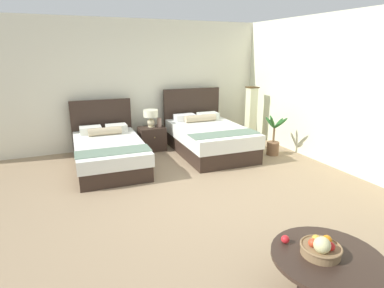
{
  "coord_description": "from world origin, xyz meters",
  "views": [
    {
      "loc": [
        -1.84,
        -3.75,
        2.09
      ],
      "look_at": [
        0.04,
        0.58,
        0.69
      ],
      "focal_mm": 29.44,
      "sensor_mm": 36.0,
      "label": 1
    }
  ],
  "objects_px": {
    "bed_near_corner": "(208,137)",
    "table_lamp": "(151,116)",
    "bed_near_window": "(109,151)",
    "coffee_table": "(327,265)",
    "fruit_bowl": "(321,248)",
    "loose_apple": "(285,239)",
    "potted_palm": "(273,142)",
    "vase": "(159,122)",
    "floor_lamp_corner": "(251,114)",
    "nightstand": "(152,139)"
  },
  "relations": [
    {
      "from": "table_lamp",
      "to": "coffee_table",
      "type": "height_order",
      "value": "table_lamp"
    },
    {
      "from": "potted_palm",
      "to": "bed_near_corner",
      "type": "bearing_deg",
      "value": 148.68
    },
    {
      "from": "fruit_bowl",
      "to": "loose_apple",
      "type": "xyz_separation_m",
      "value": [
        -0.16,
        0.26,
        -0.03
      ]
    },
    {
      "from": "bed_near_window",
      "to": "potted_palm",
      "type": "distance_m",
      "value": 3.31
    },
    {
      "from": "table_lamp",
      "to": "fruit_bowl",
      "type": "xyz_separation_m",
      "value": [
        0.1,
        -4.73,
        -0.28
      ]
    },
    {
      "from": "table_lamp",
      "to": "coffee_table",
      "type": "bearing_deg",
      "value": -88.19
    },
    {
      "from": "loose_apple",
      "to": "potted_palm",
      "type": "xyz_separation_m",
      "value": [
        2.28,
        3.13,
        -0.17
      ]
    },
    {
      "from": "bed_near_corner",
      "to": "fruit_bowl",
      "type": "bearing_deg",
      "value": -103.23
    },
    {
      "from": "bed_near_corner",
      "to": "potted_palm",
      "type": "bearing_deg",
      "value": -31.32
    },
    {
      "from": "bed_near_corner",
      "to": "fruit_bowl",
      "type": "xyz_separation_m",
      "value": [
        -0.96,
        -4.1,
        0.16
      ]
    },
    {
      "from": "fruit_bowl",
      "to": "nightstand",
      "type": "bearing_deg",
      "value": 91.2
    },
    {
      "from": "bed_near_corner",
      "to": "potted_palm",
      "type": "distance_m",
      "value": 1.35
    },
    {
      "from": "bed_near_window",
      "to": "loose_apple",
      "type": "relative_size",
      "value": 28.36
    },
    {
      "from": "bed_near_window",
      "to": "potted_palm",
      "type": "relative_size",
      "value": 2.47
    },
    {
      "from": "table_lamp",
      "to": "vase",
      "type": "distance_m",
      "value": 0.23
    },
    {
      "from": "bed_near_window",
      "to": "coffee_table",
      "type": "height_order",
      "value": "bed_near_window"
    },
    {
      "from": "floor_lamp_corner",
      "to": "loose_apple",
      "type": "bearing_deg",
      "value": -119.98
    },
    {
      "from": "bed_near_corner",
      "to": "table_lamp",
      "type": "height_order",
      "value": "bed_near_corner"
    },
    {
      "from": "nightstand",
      "to": "vase",
      "type": "distance_m",
      "value": 0.39
    },
    {
      "from": "bed_near_corner",
      "to": "table_lamp",
      "type": "relative_size",
      "value": 5.82
    },
    {
      "from": "coffee_table",
      "to": "floor_lamp_corner",
      "type": "height_order",
      "value": "floor_lamp_corner"
    },
    {
      "from": "bed_near_corner",
      "to": "coffee_table",
      "type": "bearing_deg",
      "value": -102.44
    },
    {
      "from": "nightstand",
      "to": "vase",
      "type": "relative_size",
      "value": 2.83
    },
    {
      "from": "vase",
      "to": "loose_apple",
      "type": "height_order",
      "value": "vase"
    },
    {
      "from": "bed_near_corner",
      "to": "potted_palm",
      "type": "height_order",
      "value": "bed_near_corner"
    },
    {
      "from": "loose_apple",
      "to": "floor_lamp_corner",
      "type": "xyz_separation_m",
      "value": [
        2.45,
        4.24,
        0.2
      ]
    },
    {
      "from": "bed_near_window",
      "to": "coffee_table",
      "type": "distance_m",
      "value": 4.3
    },
    {
      "from": "bed_near_window",
      "to": "vase",
      "type": "xyz_separation_m",
      "value": [
        1.18,
        0.57,
        0.33
      ]
    },
    {
      "from": "loose_apple",
      "to": "floor_lamp_corner",
      "type": "bearing_deg",
      "value": 60.02
    },
    {
      "from": "coffee_table",
      "to": "loose_apple",
      "type": "distance_m",
      "value": 0.39
    },
    {
      "from": "vase",
      "to": "loose_apple",
      "type": "xyz_separation_m",
      "value": [
        -0.22,
        -4.4,
        -0.16
      ]
    },
    {
      "from": "vase",
      "to": "floor_lamp_corner",
      "type": "distance_m",
      "value": 2.23
    },
    {
      "from": "table_lamp",
      "to": "vase",
      "type": "bearing_deg",
      "value": -20.03
    },
    {
      "from": "coffee_table",
      "to": "loose_apple",
      "type": "xyz_separation_m",
      "value": [
        -0.21,
        0.3,
        0.12
      ]
    },
    {
      "from": "nightstand",
      "to": "floor_lamp_corner",
      "type": "distance_m",
      "value": 2.43
    },
    {
      "from": "bed_near_window",
      "to": "floor_lamp_corner",
      "type": "height_order",
      "value": "floor_lamp_corner"
    },
    {
      "from": "potted_palm",
      "to": "nightstand",
      "type": "bearing_deg",
      "value": 149.3
    },
    {
      "from": "coffee_table",
      "to": "potted_palm",
      "type": "bearing_deg",
      "value": 58.9
    },
    {
      "from": "bed_near_corner",
      "to": "loose_apple",
      "type": "relative_size",
      "value": 28.83
    },
    {
      "from": "bed_near_window",
      "to": "bed_near_corner",
      "type": "bearing_deg",
      "value": -0.14
    },
    {
      "from": "vase",
      "to": "potted_palm",
      "type": "height_order",
      "value": "potted_palm"
    },
    {
      "from": "bed_near_window",
      "to": "nightstand",
      "type": "bearing_deg",
      "value": 30.81
    },
    {
      "from": "loose_apple",
      "to": "floor_lamp_corner",
      "type": "height_order",
      "value": "floor_lamp_corner"
    },
    {
      "from": "table_lamp",
      "to": "vase",
      "type": "relative_size",
      "value": 1.92
    },
    {
      "from": "vase",
      "to": "loose_apple",
      "type": "bearing_deg",
      "value": -92.91
    },
    {
      "from": "potted_palm",
      "to": "floor_lamp_corner",
      "type": "bearing_deg",
      "value": 81.28
    },
    {
      "from": "fruit_bowl",
      "to": "floor_lamp_corner",
      "type": "distance_m",
      "value": 5.06
    },
    {
      "from": "table_lamp",
      "to": "floor_lamp_corner",
      "type": "xyz_separation_m",
      "value": [
        2.39,
        -0.22,
        -0.12
      ]
    },
    {
      "from": "potted_palm",
      "to": "table_lamp",
      "type": "bearing_deg",
      "value": 148.92
    },
    {
      "from": "coffee_table",
      "to": "potted_palm",
      "type": "height_order",
      "value": "potted_palm"
    }
  ]
}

